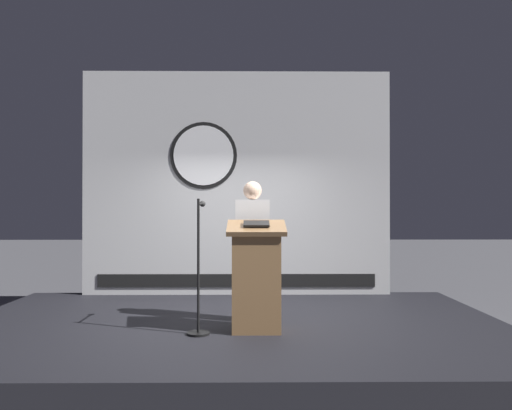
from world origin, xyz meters
TOP-DOWN VIEW (x-y plane):
  - ground_plane at (0.00, 0.00)m, footprint 40.00×40.00m
  - stage_platform at (0.00, 0.00)m, footprint 6.40×4.00m
  - banner_display at (-0.01, 1.85)m, footprint 4.76×0.12m
  - podium at (0.28, -0.43)m, footprint 0.64×0.50m
  - speaker_person at (0.24, 0.05)m, footprint 0.40×0.26m
  - microphone_stand at (-0.33, -0.52)m, footprint 0.24×0.59m

SIDE VIEW (x-z plane):
  - ground_plane at x=0.00m, z-range 0.00..0.00m
  - stage_platform at x=0.00m, z-range 0.00..0.30m
  - microphone_stand at x=-0.33m, z-range 0.09..1.53m
  - podium at x=0.28m, z-range 0.28..1.49m
  - speaker_person at x=0.24m, z-range 0.32..1.97m
  - banner_display at x=-0.01m, z-range 0.29..3.76m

